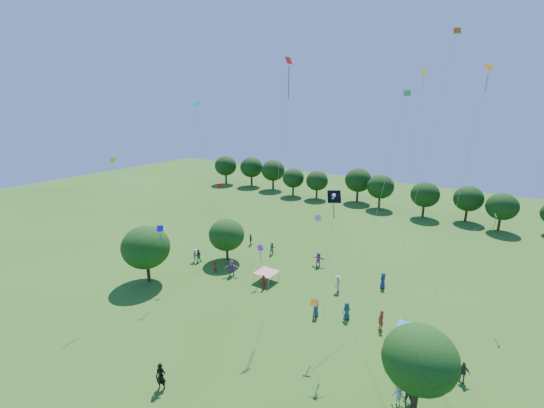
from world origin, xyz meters
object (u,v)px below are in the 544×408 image
(near_tree_east, at_px, (420,359))
(man_in_black, at_px, (161,377))
(red_high_kite, at_px, (285,107))
(tent_red_stripe, at_px, (266,273))
(pirate_kite, at_px, (334,200))
(near_tree_west, at_px, (146,247))
(tent_blue, at_px, (410,330))
(near_tree_north, at_px, (227,235))

(near_tree_east, distance_m, man_in_black, 16.98)
(near_tree_east, height_order, red_high_kite, red_high_kite)
(tent_red_stripe, distance_m, pirate_kite, 15.28)
(red_high_kite, bearing_deg, near_tree_east, -29.62)
(near_tree_west, relative_size, tent_blue, 2.87)
(near_tree_north, height_order, pirate_kite, pirate_kite)
(tent_blue, relative_size, man_in_black, 1.11)
(near_tree_north, distance_m, man_in_black, 21.46)
(near_tree_west, xyz_separation_m, tent_blue, (26.51, 5.15, -2.95))
(near_tree_east, relative_size, pirate_kite, 0.54)
(near_tree_north, relative_size, tent_blue, 2.41)
(near_tree_east, distance_m, pirate_kite, 12.04)
(near_tree_north, xyz_separation_m, tent_red_stripe, (7.26, -1.90, -2.30))
(near_tree_north, relative_size, red_high_kite, 0.24)
(tent_red_stripe, distance_m, man_in_black, 17.10)
(near_tree_north, height_order, red_high_kite, red_high_kite)
(tent_red_stripe, xyz_separation_m, man_in_black, (2.93, -16.84, -0.04))
(man_in_black, bearing_deg, near_tree_west, 118.25)
(pirate_kite, xyz_separation_m, red_high_kite, (-7.26, 4.45, 6.85))
(near_tree_north, distance_m, pirate_kite, 20.12)
(near_tree_north, xyz_separation_m, near_tree_east, (25.02, -11.01, 0.59))
(tent_red_stripe, relative_size, man_in_black, 1.11)
(tent_blue, xyz_separation_m, man_in_black, (-12.79, -14.81, -0.04))
(pirate_kite, height_order, red_high_kite, red_high_kite)
(near_tree_north, xyz_separation_m, pirate_kite, (16.96, -6.75, 8.45))
(pirate_kite, relative_size, red_high_kite, 0.52)
(near_tree_west, distance_m, near_tree_north, 9.77)
(pirate_kite, distance_m, red_high_kite, 10.93)
(man_in_black, xyz_separation_m, red_high_kite, (-0.50, 16.44, 17.65))
(near_tree_west, distance_m, near_tree_east, 28.61)
(near_tree_north, xyz_separation_m, man_in_black, (10.20, -18.74, -2.35))
(near_tree_north, bearing_deg, near_tree_west, -111.21)
(near_tree_west, relative_size, near_tree_north, 1.19)
(tent_blue, bearing_deg, near_tree_west, -169.00)
(tent_blue, bearing_deg, man_in_black, -130.81)
(near_tree_west, bearing_deg, red_high_kite, 27.14)
(tent_blue, distance_m, pirate_kite, 12.65)
(near_tree_west, height_order, near_tree_east, near_tree_west)
(near_tree_north, bearing_deg, man_in_black, -61.45)
(near_tree_north, xyz_separation_m, red_high_kite, (9.70, -2.30, 15.30))
(near_tree_west, distance_m, pirate_kite, 22.05)
(near_tree_east, relative_size, tent_red_stripe, 2.72)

